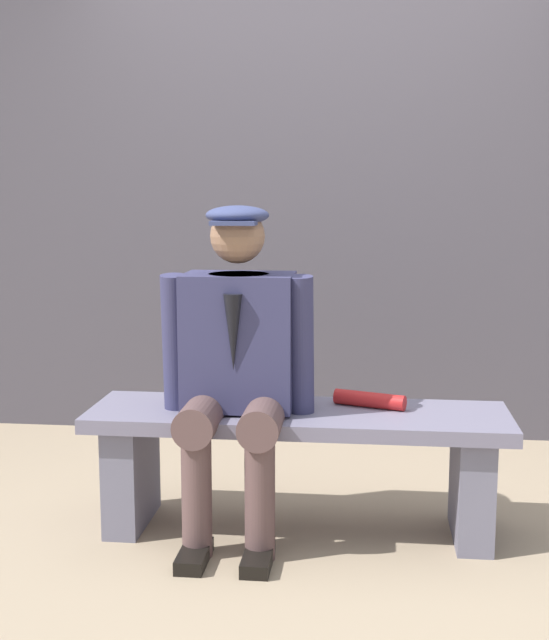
% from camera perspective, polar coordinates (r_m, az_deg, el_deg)
% --- Properties ---
extents(ground_plane, '(30.00, 30.00, 0.00)m').
position_cam_1_polar(ground_plane, '(3.45, 1.55, -13.83)').
color(ground_plane, gray).
extents(bench, '(1.61, 0.47, 0.48)m').
position_cam_1_polar(bench, '(3.34, 1.57, -8.59)').
color(bench, slate).
rests_on(bench, ground).
extents(seated_man, '(0.59, 0.60, 1.26)m').
position_cam_1_polar(seated_man, '(3.21, -2.55, -2.54)').
color(seated_man, '#323255').
rests_on(seated_man, ground).
extents(rolled_magazine, '(0.29, 0.15, 0.06)m').
position_cam_1_polar(rolled_magazine, '(3.35, 6.37, -5.31)').
color(rolled_magazine, '#B21E1E').
rests_on(rolled_magazine, bench).
extents(stadium_wall, '(12.00, 0.24, 2.55)m').
position_cam_1_polar(stadium_wall, '(4.64, 3.17, 8.16)').
color(stadium_wall, '#4A454E').
rests_on(stadium_wall, ground).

